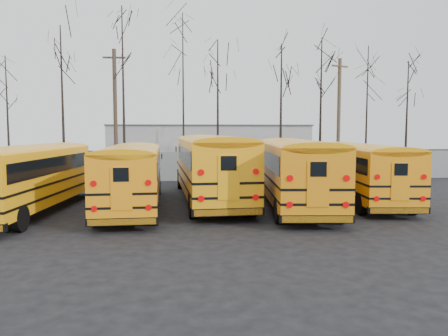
{
  "coord_description": "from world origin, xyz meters",
  "views": [
    {
      "loc": [
        -1.43,
        -18.2,
        3.46
      ],
      "look_at": [
        0.81,
        3.39,
        1.6
      ],
      "focal_mm": 35.0,
      "sensor_mm": 36.0,
      "label": 1
    }
  ],
  "objects": [
    {
      "name": "ground",
      "position": [
        0.0,
        0.0,
        0.0
      ],
      "size": [
        120.0,
        120.0,
        0.0
      ],
      "primitive_type": "plane",
      "color": "black",
      "rests_on": "ground"
    },
    {
      "name": "fence",
      "position": [
        0.0,
        12.0,
        1.0
      ],
      "size": [
        40.0,
        0.04,
        2.0
      ],
      "primitive_type": "cube",
      "color": "gray",
      "rests_on": "ground"
    },
    {
      "name": "distant_building",
      "position": [
        2.0,
        32.0,
        2.0
      ],
      "size": [
        22.0,
        8.0,
        4.0
      ],
      "primitive_type": "cube",
      "color": "#B2B2AD",
      "rests_on": "ground"
    },
    {
      "name": "bus_a",
      "position": [
        -7.58,
        0.53,
        1.71
      ],
      "size": [
        3.42,
        10.61,
        2.92
      ],
      "rotation": [
        0.0,
        0.0,
        -0.1
      ],
      "color": "black",
      "rests_on": "ground"
    },
    {
      "name": "bus_b",
      "position": [
        -3.48,
        1.01,
        1.7
      ],
      "size": [
        2.69,
        10.42,
        2.89
      ],
      "rotation": [
        0.0,
        0.0,
        0.03
      ],
      "color": "black",
      "rests_on": "ground"
    },
    {
      "name": "bus_c",
      "position": [
        0.1,
        2.68,
        1.93
      ],
      "size": [
        3.29,
        11.88,
        3.29
      ],
      "rotation": [
        0.0,
        0.0,
        0.05
      ],
      "color": "black",
      "rests_on": "ground"
    },
    {
      "name": "bus_d",
      "position": [
        3.72,
        0.93,
        1.83
      ],
      "size": [
        3.63,
        11.33,
        3.12
      ],
      "rotation": [
        0.0,
        0.0,
        -0.1
      ],
      "color": "black",
      "rests_on": "ground"
    },
    {
      "name": "bus_e",
      "position": [
        7.35,
        1.97,
        1.69
      ],
      "size": [
        3.33,
        10.47,
        2.88
      ],
      "rotation": [
        0.0,
        0.0,
        -0.1
      ],
      "color": "black",
      "rests_on": "ground"
    },
    {
      "name": "utility_pole_left",
      "position": [
        -6.18,
        15.6,
        4.9
      ],
      "size": [
        1.7,
        0.3,
        9.54
      ],
      "rotation": [
        0.0,
        0.0,
        -0.04
      ],
      "color": "#453427",
      "rests_on": "ground"
    },
    {
      "name": "utility_pole_right",
      "position": [
        11.38,
        15.91,
        4.72
      ],
      "size": [
        1.55,
        0.76,
        9.2
      ],
      "rotation": [
        0.0,
        0.0,
        0.41
      ],
      "color": "brown",
      "rests_on": "ground"
    },
    {
      "name": "tree_1",
      "position": [
        -14.2,
        16.23,
        4.51
      ],
      "size": [
        0.26,
        0.26,
        9.03
      ],
      "primitive_type": "cone",
      "color": "black",
      "rests_on": "ground"
    },
    {
      "name": "tree_2",
      "position": [
        -9.91,
        15.2,
        5.55
      ],
      "size": [
        0.26,
        0.26,
        11.11
      ],
      "primitive_type": "cone",
      "color": "black",
      "rests_on": "ground"
    },
    {
      "name": "tree_3",
      "position": [
        -5.44,
        14.68,
        6.23
      ],
      "size": [
        0.26,
        0.26,
        12.46
      ],
      "primitive_type": "cone",
      "color": "black",
      "rests_on": "ground"
    },
    {
      "name": "tree_4",
      "position": [
        -1.07,
        14.57,
        6.03
      ],
      "size": [
        0.26,
        0.26,
        12.06
      ],
      "primitive_type": "cone",
      "color": "black",
      "rests_on": "ground"
    },
    {
      "name": "tree_5",
      "position": [
        1.5,
        14.55,
        5.09
      ],
      "size": [
        0.26,
        0.26,
        10.18
      ],
      "primitive_type": "cone",
      "color": "black",
      "rests_on": "ground"
    },
    {
      "name": "tree_6",
      "position": [
        6.7,
        16.17,
        5.14
      ],
      "size": [
        0.26,
        0.26,
        10.29
      ],
      "primitive_type": "cone",
      "color": "black",
      "rests_on": "ground"
    },
    {
      "name": "tree_7",
      "position": [
        10.25,
        17.05,
        5.52
      ],
      "size": [
        0.26,
        0.26,
        11.03
      ],
      "primitive_type": "cone",
      "color": "black",
      "rests_on": "ground"
    },
    {
      "name": "tree_8",
      "position": [
        13.96,
        16.47,
        5.17
      ],
      "size": [
        0.26,
        0.26,
        10.35
      ],
      "primitive_type": "cone",
      "color": "black",
      "rests_on": "ground"
    },
    {
      "name": "tree_9",
      "position": [
        17.83,
        17.18,
        4.66
      ],
      "size": [
        0.26,
        0.26,
        9.31
      ],
      "primitive_type": "cone",
      "color": "black",
      "rests_on": "ground"
    }
  ]
}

